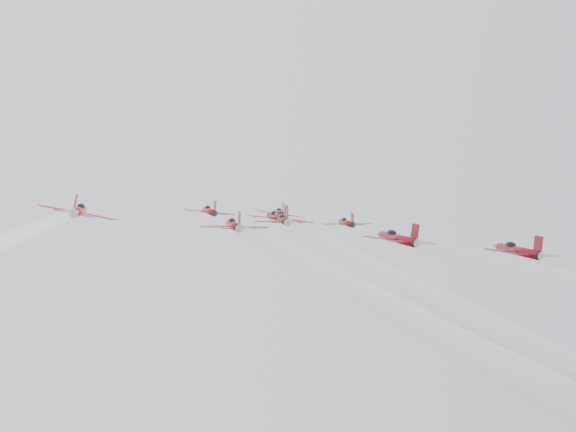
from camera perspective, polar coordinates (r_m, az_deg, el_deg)
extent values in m
cylinder|color=#A70F20|center=(150.29, -0.61, 0.20)|extent=(1.09, 9.12, 5.81)
cone|color=#A70F20|center=(156.22, -0.98, 0.32)|extent=(1.09, 2.42, 2.01)
cone|color=black|center=(144.85, -0.25, 0.07)|extent=(1.09, 1.57, 1.53)
ellipsoid|color=black|center=(152.51, -0.73, 0.43)|extent=(0.99, 2.33, 1.84)
cube|color=#A70F20|center=(149.08, -1.56, 0.25)|extent=(4.06, 2.68, 0.96)
cube|color=#A70F20|center=(150.00, 0.44, 0.07)|extent=(4.06, 2.68, 0.96)
cube|color=#A70F20|center=(145.98, -0.28, 0.56)|extent=(0.12, 2.52, 2.59)
cube|color=#A70F20|center=(145.59, -0.85, 0.15)|extent=(1.95, 1.33, 0.56)
cube|color=#A70F20|center=(146.07, 0.22, 0.05)|extent=(1.95, 1.33, 0.56)
cylinder|color=#AF1B10|center=(129.52, -5.60, 0.32)|extent=(1.02, 8.55, 5.45)
cone|color=#AF1B10|center=(135.14, -5.79, 0.45)|extent=(1.02, 2.27, 1.89)
cone|color=black|center=(124.37, -5.41, 0.19)|extent=(1.02, 1.47, 1.43)
ellipsoid|color=black|center=(131.62, -5.65, 0.57)|extent=(0.93, 2.18, 1.73)
cube|color=#AF1B10|center=(128.60, -6.68, 0.38)|extent=(3.81, 2.51, 0.90)
cube|color=#AF1B10|center=(129.03, -4.47, 0.18)|extent=(3.81, 2.51, 0.90)
cube|color=#AF1B10|center=(125.43, -5.40, 0.73)|extent=(0.11, 2.36, 2.43)
cube|color=#AF1B10|center=(125.18, -6.03, 0.27)|extent=(1.83, 1.24, 0.52)
cube|color=#AF1B10|center=(125.41, -4.85, 0.16)|extent=(1.83, 1.24, 0.52)
cylinder|color=maroon|center=(131.16, -0.76, -0.12)|extent=(1.15, 9.64, 6.14)
cone|color=maroon|center=(137.42, -1.19, 0.04)|extent=(1.15, 2.56, 2.13)
cone|color=black|center=(125.41, -0.32, -0.28)|extent=(1.15, 1.65, 1.61)
ellipsoid|color=black|center=(133.50, -0.91, 0.16)|extent=(1.04, 2.46, 1.95)
cube|color=maroon|center=(129.89, -1.92, -0.05)|extent=(4.29, 2.83, 1.02)
cube|color=maroon|center=(130.84, 0.51, -0.28)|extent=(4.29, 2.83, 1.02)
cube|color=maroon|center=(126.59, -0.36, 0.32)|extent=(0.13, 2.66, 2.74)
cube|color=maroon|center=(126.19, -1.05, -0.19)|extent=(2.06, 1.40, 0.59)
cube|color=maroon|center=(126.70, 0.24, -0.31)|extent=(2.06, 1.40, 0.59)
cylinder|color=maroon|center=(137.15, 4.20, -0.51)|extent=(0.98, 8.28, 5.27)
cone|color=maroon|center=(142.43, 3.66, -0.36)|extent=(0.98, 2.20, 1.83)
cone|color=black|center=(132.31, 4.74, -0.66)|extent=(0.98, 1.42, 1.39)
ellipsoid|color=black|center=(139.12, 4.01, -0.27)|extent=(0.90, 2.11, 1.67)
cube|color=maroon|center=(135.86, 3.29, -0.46)|extent=(3.68, 2.43, 0.87)
cube|color=maroon|center=(137.10, 5.25, -0.64)|extent=(3.68, 2.43, 0.87)
cube|color=maroon|center=(133.30, 4.67, -0.17)|extent=(0.11, 2.28, 2.35)
cube|color=maroon|center=(132.85, 4.12, -0.58)|extent=(1.77, 1.20, 0.50)
cube|color=maroon|center=(133.51, 5.16, -0.68)|extent=(1.77, 1.20, 0.50)
cylinder|color=maroon|center=(122.26, -0.31, -0.35)|extent=(1.07, 8.96, 5.71)
cone|color=maroon|center=(128.08, -0.77, -0.18)|extent=(1.07, 2.38, 1.98)
cone|color=black|center=(116.93, 0.14, -0.53)|extent=(1.07, 1.54, 1.50)
ellipsoid|color=black|center=(124.43, -0.47, -0.07)|extent=(0.97, 2.29, 1.81)
cube|color=maroon|center=(121.06, -1.47, -0.29)|extent=(3.99, 2.63, 0.94)
cube|color=maroon|center=(121.99, 0.95, -0.51)|extent=(3.99, 2.63, 0.94)
cube|color=maroon|center=(118.02, 0.10, 0.07)|extent=(0.12, 2.47, 2.55)
cube|color=maroon|center=(117.64, -0.59, -0.44)|extent=(1.91, 1.30, 0.55)
cube|color=maroon|center=(118.14, 0.70, -0.55)|extent=(1.91, 1.30, 0.55)
cylinder|color=white|center=(74.21, 6.23, -2.84)|extent=(1.36, 76.58, 44.19)
cylinder|color=#B11015|center=(98.31, -14.70, 0.32)|extent=(1.07, 9.02, 5.74)
cone|color=#B11015|center=(104.23, -14.44, 0.49)|extent=(1.07, 2.40, 1.99)
cone|color=black|center=(92.87, -14.96, 0.14)|extent=(1.07, 1.55, 1.51)
ellipsoid|color=black|center=(100.51, -14.57, 0.66)|extent=(0.98, 2.30, 1.82)
cube|color=#B11015|center=(97.76, -16.27, 0.40)|extent=(4.01, 2.64, 0.95)
cube|color=#B11015|center=(97.37, -13.19, 0.12)|extent=(4.01, 2.64, 0.95)
cube|color=#B11015|center=(93.97, -14.84, 0.89)|extent=(0.12, 2.49, 2.56)
cube|color=#B11015|center=(93.96, -15.74, 0.24)|extent=(1.93, 1.31, 0.55)
cube|color=#B11015|center=(93.74, -14.08, 0.09)|extent=(1.93, 1.31, 0.55)
cylinder|color=white|center=(49.00, -19.28, -2.80)|extent=(1.37, 77.08, 44.48)
cylinder|color=#A10F1E|center=(97.78, -3.85, -0.70)|extent=(0.99, 8.32, 5.30)
cone|color=#A10F1E|center=(103.23, -4.19, -0.49)|extent=(0.99, 2.21, 1.84)
cone|color=black|center=(92.79, -3.51, -0.93)|extent=(0.99, 1.43, 1.39)
ellipsoid|color=black|center=(99.81, -3.96, -0.36)|extent=(0.90, 2.12, 1.68)
cube|color=#A10F1E|center=(96.82, -5.23, -0.63)|extent=(3.70, 2.44, 0.88)
cube|color=#A10F1E|center=(97.39, -2.39, -0.89)|extent=(3.70, 2.44, 0.88)
cube|color=#A10F1E|center=(93.80, -3.52, -0.22)|extent=(0.11, 2.30, 2.37)
cube|color=#A10F1E|center=(93.53, -4.33, -0.82)|extent=(1.78, 1.21, 0.51)
cube|color=#A10F1E|center=(93.84, -2.81, -0.95)|extent=(1.78, 1.21, 0.51)
cylinder|color=white|center=(52.61, 1.68, -4.27)|extent=(1.26, 71.12, 41.04)
cylinder|color=maroon|center=(105.97, 7.87, -1.63)|extent=(1.19, 10.00, 6.37)
cone|color=maroon|center=(112.24, 6.83, -1.34)|extent=(1.19, 2.66, 2.21)
cone|color=black|center=(100.24, 8.94, -1.93)|extent=(1.19, 1.72, 1.68)
ellipsoid|color=black|center=(108.30, 7.49, -1.23)|extent=(1.08, 2.55, 2.02)
cube|color=maroon|center=(104.26, 6.49, -1.57)|extent=(4.45, 2.93, 1.05)
cube|color=maroon|center=(106.12, 9.50, -1.83)|extent=(4.45, 2.93, 1.05)
cube|color=maroon|center=(101.40, 8.78, -1.13)|extent=(0.13, 2.76, 2.84)
cube|color=maroon|center=(100.77, 7.93, -1.80)|extent=(2.14, 1.45, 0.61)
cube|color=maroon|center=(101.77, 9.54, -1.94)|extent=(2.14, 1.45, 0.61)
cylinder|color=maroon|center=(108.97, 16.10, -2.42)|extent=(1.21, 10.15, 6.47)
cone|color=maroon|center=(114.99, 14.63, -2.10)|extent=(1.21, 2.70, 2.24)
cone|color=black|center=(103.52, 17.61, -2.75)|extent=(1.21, 1.74, 1.70)
ellipsoid|color=black|center=(111.20, 15.56, -2.01)|extent=(1.10, 2.59, 2.05)
cube|color=maroon|center=(106.88, 14.89, -2.38)|extent=(4.52, 2.98, 1.07)
cube|color=maroon|center=(109.57, 17.69, -2.60)|extent=(4.52, 2.98, 1.07)
cube|color=maroon|center=(104.62, 17.35, -1.96)|extent=(0.13, 2.80, 2.89)
cube|color=maroon|center=(103.78, 16.58, -2.63)|extent=(2.17, 1.48, 0.62)
cube|color=maroon|center=(105.22, 18.07, -2.75)|extent=(2.17, 1.48, 0.62)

